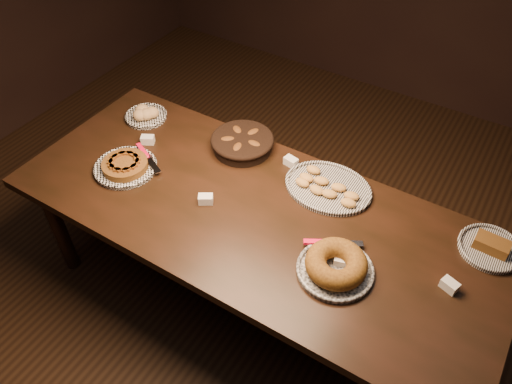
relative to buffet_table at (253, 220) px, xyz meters
The scene contains 9 objects.
ground 0.68m from the buffet_table, ahead, with size 5.00×5.00×0.00m, color black.
buffet_table is the anchor object (origin of this frame).
apple_tart_plate 0.73m from the buffet_table, behind, with size 0.35×0.34×0.06m.
madeleine_platter 0.40m from the buffet_table, 52.58° to the left, with size 0.44×0.36×0.05m.
bundt_cake_plate 0.52m from the buffet_table, 14.23° to the right, with size 0.35×0.37×0.10m.
croissant_basket 0.48m from the buffet_table, 129.44° to the left, with size 0.34×0.34×0.09m.
bread_roll_plate 0.97m from the buffet_table, 162.51° to the left, with size 0.24×0.24×0.08m.
loaf_plate 1.08m from the buffet_table, 18.76° to the left, with size 0.28×0.28×0.06m.
tent_cards 0.15m from the buffet_table, 42.40° to the left, with size 1.77×0.53×0.04m.
Camera 1 is at (0.88, -1.39, 2.48)m, focal length 35.00 mm.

